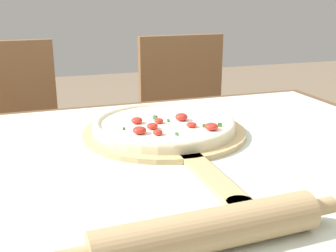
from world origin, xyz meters
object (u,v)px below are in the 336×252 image
Objects in this scene: pizza at (164,125)px; chair_right at (188,125)px; chair_left at (11,143)px; pizza_peel at (167,134)px; rolling_pin at (209,230)px.

pizza is 0.39× the size of chair_right.
chair_right is (0.73, 0.00, 0.00)m from chair_left.
pizza_peel is 0.70× the size of chair_right.
chair_right is (0.43, 1.17, -0.24)m from rolling_pin.
pizza_peel is 0.70× the size of chair_left.
rolling_pin reaches higher than pizza_peel.
chair_right reaches higher than pizza.
pizza is 0.50m from rolling_pin.
pizza is 0.79m from chair_right.
chair_left reaches higher than pizza.
chair_left is (-0.30, 1.17, -0.24)m from rolling_pin.
chair_left and chair_right have the same top height.
rolling_pin is 1.23m from chair_left.
pizza is 0.85× the size of rolling_pin.
chair_left is at bearing 104.39° from rolling_pin.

